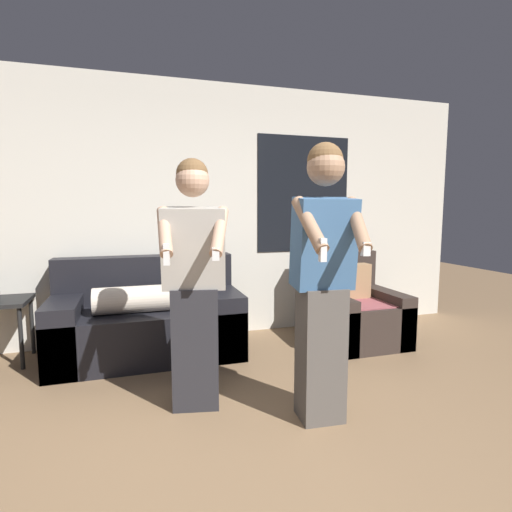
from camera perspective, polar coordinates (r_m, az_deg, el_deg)
ground_plane at (r=2.19m, az=5.93°, el=-32.50°), size 14.00×14.00×0.00m
wall_back at (r=4.33m, az=-7.93°, el=6.28°), size 6.34×0.07×2.70m
couch at (r=3.96m, az=-15.14°, el=-8.93°), size 1.70×0.85×0.92m
armchair at (r=4.38m, az=13.67°, el=-7.68°), size 0.81×0.92×0.92m
person_left at (r=2.77m, az=-8.79°, el=-3.88°), size 0.48×0.53×1.72m
person_right at (r=2.58m, az=9.54°, el=-3.25°), size 0.44×0.49×1.79m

